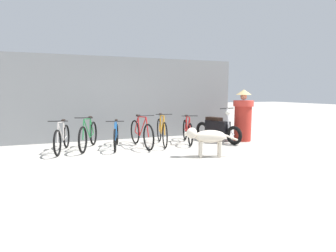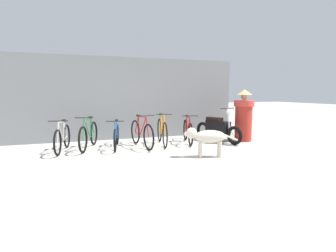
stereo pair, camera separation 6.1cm
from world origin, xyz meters
name	(u,v)px [view 1 (the left image)]	position (x,y,z in m)	size (l,w,h in m)	color
ground_plane	(147,163)	(0.00, 0.00, 0.00)	(60.00, 60.00, 0.00)	#ADA89E
shop_wall_back	(121,99)	(0.00, 3.23, 1.31)	(7.90, 0.20, 2.63)	slate
bicycle_0	(62,138)	(-1.74, 1.82, 0.34)	(0.46, 1.59, 0.84)	black
bicycle_1	(89,136)	(-1.09, 1.96, 0.36)	(0.62, 1.67, 0.89)	black
bicycle_2	(116,136)	(-0.37, 1.82, 0.33)	(0.49, 1.62, 0.79)	black
bicycle_3	(141,134)	(0.31, 1.73, 0.38)	(0.46, 1.75, 0.92)	black
bicycle_4	(162,132)	(0.95, 1.85, 0.38)	(0.46, 1.72, 0.93)	black
bicycle_5	(187,131)	(1.76, 1.84, 0.35)	(0.52, 1.57, 0.86)	black
motorcycle	(217,128)	(2.74, 1.76, 0.41)	(0.71, 1.82, 1.06)	black
stray_dog	(207,137)	(1.48, 0.09, 0.48)	(1.23, 0.54, 0.70)	beige
person_in_robes	(243,115)	(3.55, 1.61, 0.80)	(0.70, 0.70, 1.61)	#B72D23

